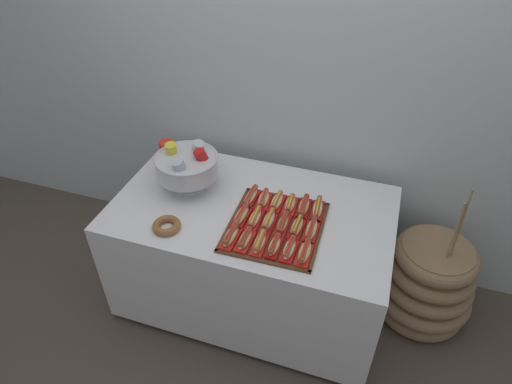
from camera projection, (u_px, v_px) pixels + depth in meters
The scene contains 26 objects.
ground_plane at pixel (253, 294), 2.87m from camera, with size 10.00×10.00×0.00m, color #4C4238.
back_wall at pixel (285, 71), 2.51m from camera, with size 6.00×0.10×2.60m, color #B2BCC1.
buffet_table at pixel (253, 252), 2.63m from camera, with size 1.54×0.89×0.75m.
floor_vase at pixel (427, 282), 2.62m from camera, with size 0.57×0.57×1.03m.
serving_tray at pixel (275, 227), 2.28m from camera, with size 0.49×0.54×0.01m.
hot_dog_0 at pixel (231, 236), 2.18m from camera, with size 0.07×0.17×0.06m.
hot_dog_1 at pixel (245, 240), 2.16m from camera, with size 0.07×0.16×0.06m.
hot_dog_2 at pixel (260, 243), 2.15m from camera, with size 0.06×0.17×0.06m.
hot_dog_3 at pixel (274, 246), 2.13m from camera, with size 0.06×0.15×0.06m.
hot_dog_4 at pixel (289, 249), 2.11m from camera, with size 0.07×0.16×0.06m.
hot_dog_5 at pixel (305, 252), 2.09m from camera, with size 0.07×0.17×0.06m.
hot_dog_6 at pixel (241, 216), 2.30m from camera, with size 0.07×0.18×0.06m.
hot_dog_7 at pixel (255, 218), 2.29m from camera, with size 0.06×0.17×0.06m.
hot_dog_8 at pixel (269, 221), 2.27m from camera, with size 0.06×0.17×0.06m.
hot_dog_9 at pixel (283, 224), 2.25m from camera, with size 0.06×0.18×0.06m.
hot_dog_10 at pixel (297, 227), 2.24m from camera, with size 0.07×0.18×0.06m.
hot_dog_11 at pixel (311, 230), 2.22m from camera, with size 0.07×0.18×0.06m.
hot_dog_12 at pixel (251, 197), 2.43m from camera, with size 0.07×0.18×0.06m.
hot_dog_13 at pixel (264, 200), 2.41m from camera, with size 0.08×0.16×0.06m.
hot_dog_14 at pixel (277, 202), 2.39m from camera, with size 0.07×0.17×0.06m.
hot_dog_15 at pixel (290, 205), 2.38m from camera, with size 0.07×0.16×0.06m.
hot_dog_16 at pixel (304, 207), 2.36m from camera, with size 0.07×0.18×0.06m.
hot_dog_17 at pixel (317, 209), 2.34m from camera, with size 0.07×0.19×0.06m.
punch_bowl at pixel (187, 165), 2.46m from camera, with size 0.36×0.36×0.27m.
cup_stack at pixel (167, 152), 2.72m from camera, with size 0.09×0.09×0.14m.
donut at pixel (167, 225), 2.27m from camera, with size 0.15×0.15×0.04m.
Camera 1 is at (0.60, -1.74, 2.31)m, focal length 30.76 mm.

